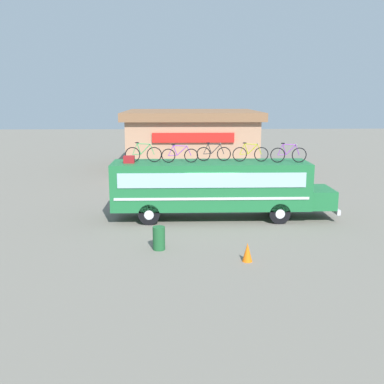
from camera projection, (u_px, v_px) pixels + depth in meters
name	position (u px, v px, depth m)	size (l,w,h in m)	color
ground_plane	(210.00, 218.00, 22.91)	(120.00, 120.00, 0.00)	slate
bus	(216.00, 186.00, 22.58)	(10.80, 2.40, 2.80)	#1E6B38
luggage_bag_1	(129.00, 159.00, 21.96)	(0.51, 0.37, 0.34)	maroon
rooftop_bicycle_1	(143.00, 154.00, 22.19)	(1.76, 0.44, 0.96)	black
rooftop_bicycle_2	(180.00, 155.00, 22.05)	(1.74, 0.44, 0.88)	black
rooftop_bicycle_3	(214.00, 153.00, 22.59)	(1.67, 0.44, 0.90)	black
rooftop_bicycle_4	(250.00, 154.00, 22.39)	(1.74, 0.44, 0.92)	black
rooftop_bicycle_5	(288.00, 154.00, 22.07)	(1.74, 0.44, 0.94)	black
roadside_building	(191.00, 139.00, 38.64)	(10.76, 10.11, 4.65)	tan
trash_bin	(159.00, 238.00, 18.22)	(0.48, 0.48, 0.93)	#1E592D
traffic_cone	(247.00, 252.00, 16.95)	(0.37, 0.37, 0.70)	orange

